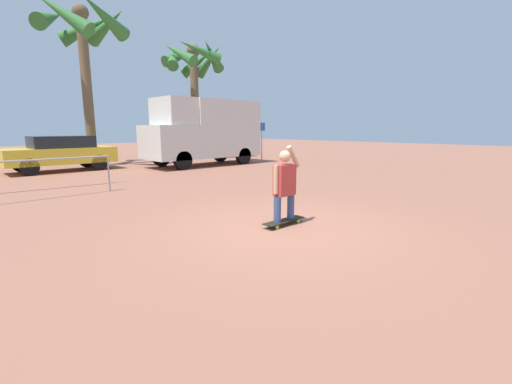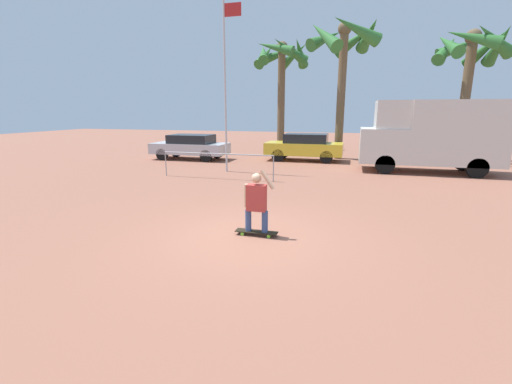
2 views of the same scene
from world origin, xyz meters
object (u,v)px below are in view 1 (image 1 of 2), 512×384
Objects in this scene: palm_tree_center_background at (83,32)px; street_sign at (262,136)px; skateboard at (284,221)px; palm_tree_near_van at (193,64)px; person_skateboarder at (285,182)px; camper_van at (205,130)px; parked_car_yellow at (60,152)px.

palm_tree_center_background is 3.63× the size of street_sign.
palm_tree_near_van is at bearing 61.66° from skateboard.
skateboard is 0.14× the size of palm_tree_near_van.
person_skateboarder is 13.28m from street_sign.
skateboard is 0.68× the size of person_skateboarder.
parked_car_yellow is at bearing 159.12° from camper_van.
palm_tree_near_van is at bearing 12.98° from parked_car_yellow.
street_sign reaches higher than person_skateboarder.
palm_tree_near_van is 0.91× the size of palm_tree_center_background.
camper_van is at bearing 171.71° from street_sign.
parked_car_yellow is 6.10m from palm_tree_center_background.
palm_tree_near_van is at bearing 61.65° from camper_van.
person_skateboarder is 0.20× the size of palm_tree_near_van.
person_skateboarder is 0.18× the size of palm_tree_center_background.
camper_van is 1.37× the size of parked_car_yellow.
person_skateboarder is at bearing -95.36° from palm_tree_center_background.
skateboard is 12.57m from parked_car_yellow.
palm_tree_center_background reaches higher than street_sign.
parked_car_yellow is at bearing -167.02° from palm_tree_near_van.
skateboard is 0.45× the size of street_sign.
palm_tree_center_background is (-4.18, 3.86, 4.63)m from camper_van.
palm_tree_near_van is at bearing 61.66° from person_skateboarder.
person_skateboarder is at bearing -118.34° from palm_tree_near_van.
skateboard is at bearing -118.34° from palm_tree_near_van.
street_sign is (1.26, -4.78, -4.37)m from palm_tree_near_van.
person_skateboarder is at bearing -118.34° from camper_van.
skateboard is at bearing -133.08° from street_sign.
palm_tree_near_van reaches higher than parked_car_yellow.
palm_tree_center_background is at bearing 84.64° from skateboard.
camper_van is 7.34m from palm_tree_center_background.
street_sign is at bearing -8.29° from camper_van.
parked_car_yellow is 0.61× the size of palm_tree_near_van.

